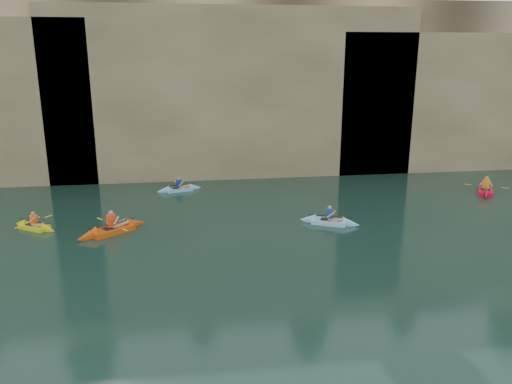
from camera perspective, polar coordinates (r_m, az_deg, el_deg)
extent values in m
plane|color=black|center=(13.50, -0.32, -21.14)|extent=(160.00, 160.00, 0.00)
cube|color=tan|center=(40.81, -6.38, 12.48)|extent=(70.00, 16.00, 12.00)
cube|color=tan|center=(33.60, -2.39, 11.43)|extent=(24.00, 2.40, 11.40)
cube|color=tan|center=(40.91, 27.15, 9.40)|extent=(26.00, 2.40, 9.84)
cube|color=black|center=(33.41, -12.50, 3.95)|extent=(3.50, 1.00, 3.20)
cube|color=black|center=(35.13, 10.94, 5.67)|extent=(5.00, 1.00, 4.50)
cube|color=#DF4A0E|center=(24.26, -16.12, -4.18)|extent=(2.69, 2.34, 0.30)
cone|color=#DF4A0E|center=(24.87, -13.55, -3.51)|extent=(1.26, 1.23, 0.82)
cone|color=#DF4A0E|center=(23.71, -18.81, -4.87)|extent=(1.26, 1.23, 0.82)
cube|color=black|center=(24.16, -16.44, -3.99)|extent=(0.75, 0.74, 0.04)
cube|color=#FF4315|center=(24.12, -16.19, -3.20)|extent=(0.44, 0.42, 0.55)
sphere|color=tan|center=(24.01, -16.26, -2.31)|extent=(0.23, 0.23, 0.23)
cylinder|color=black|center=(24.17, -16.17, -3.53)|extent=(1.94, 1.49, 0.04)
cube|color=yellow|center=(25.10, -17.43, -2.93)|extent=(0.32, 0.38, 0.02)
cube|color=yellow|center=(23.26, -14.80, -4.18)|extent=(0.32, 0.38, 0.02)
cube|color=#98CCFF|center=(24.78, 8.37, -3.36)|extent=(2.38, 1.66, 0.26)
cone|color=#98CCFF|center=(24.64, 10.84, -3.58)|extent=(1.04, 0.99, 0.71)
cone|color=#98CCFF|center=(24.95, 5.93, -3.13)|extent=(1.04, 0.99, 0.71)
cube|color=black|center=(24.77, 8.03, -3.11)|extent=(0.69, 0.64, 0.04)
cube|color=navy|center=(24.66, 8.40, -2.54)|extent=(0.38, 0.33, 0.47)
sphere|color=tan|center=(24.56, 8.43, -1.78)|extent=(0.20, 0.20, 0.20)
cylinder|color=black|center=(24.69, 8.39, -2.77)|extent=(1.90, 0.95, 0.04)
cube|color=yellow|center=(25.58, 8.74, -2.13)|extent=(0.26, 0.41, 0.02)
cube|color=yellow|center=(23.80, 8.01, -3.45)|extent=(0.26, 0.41, 0.02)
cube|color=red|center=(33.02, 24.74, 0.15)|extent=(2.03, 2.67, 0.28)
cone|color=red|center=(34.22, 24.69, 0.65)|extent=(1.13, 1.19, 0.76)
cone|color=red|center=(31.82, 24.80, -0.40)|extent=(1.13, 1.19, 0.76)
cube|color=black|center=(32.85, 24.77, 0.26)|extent=(0.69, 0.72, 0.04)
cube|color=orange|center=(32.92, 24.82, 0.82)|extent=(0.37, 0.41, 0.51)
sphere|color=tan|center=(32.84, 24.89, 1.44)|extent=(0.21, 0.21, 0.21)
cylinder|color=black|center=(32.95, 24.80, 0.61)|extent=(1.18, 1.95, 0.04)
cube|color=yellow|center=(32.92, 23.03, 0.80)|extent=(0.40, 0.28, 0.02)
cube|color=yellow|center=(33.02, 26.56, 0.43)|extent=(0.40, 0.28, 0.02)
cube|color=yellow|center=(26.08, -23.98, -3.63)|extent=(2.05, 1.69, 0.24)
cone|color=yellow|center=(25.39, -22.58, -3.98)|extent=(0.95, 0.94, 0.65)
cone|color=yellow|center=(26.79, -25.30, -3.30)|extent=(0.95, 0.94, 0.65)
cube|color=black|center=(26.17, -24.21, -3.39)|extent=(0.68, 0.64, 0.04)
cube|color=orange|center=(25.98, -24.06, -2.92)|extent=(0.35, 0.32, 0.43)
sphere|color=tan|center=(25.89, -24.13, -2.27)|extent=(0.18, 0.18, 0.18)
cylinder|color=black|center=(26.01, -24.04, -3.09)|extent=(1.61, 1.11, 0.04)
cube|color=yellow|center=(26.53, -22.65, -2.58)|extent=(0.30, 0.39, 0.02)
cube|color=yellow|center=(25.50, -25.49, -3.62)|extent=(0.30, 0.39, 0.02)
cube|color=#8AC0E7|center=(30.77, -8.78, 0.34)|extent=(2.27, 1.23, 0.24)
cone|color=#8AC0E7|center=(31.04, -6.96, 0.53)|extent=(0.91, 0.83, 0.65)
cone|color=#8AC0E7|center=(30.54, -10.63, 0.13)|extent=(0.91, 0.83, 0.65)
cube|color=black|center=(30.72, -9.05, 0.47)|extent=(0.64, 0.54, 0.04)
cube|color=navy|center=(30.69, -8.80, 0.95)|extent=(0.33, 0.26, 0.43)
sphere|color=tan|center=(30.61, -8.83, 1.51)|extent=(0.18, 0.18, 0.18)
cylinder|color=black|center=(30.71, -8.80, 0.80)|extent=(1.86, 0.54, 0.04)
cube|color=yellow|center=(31.51, -9.21, 1.16)|extent=(0.19, 0.43, 0.02)
cube|color=yellow|center=(29.91, -8.37, 0.42)|extent=(0.19, 0.43, 0.02)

